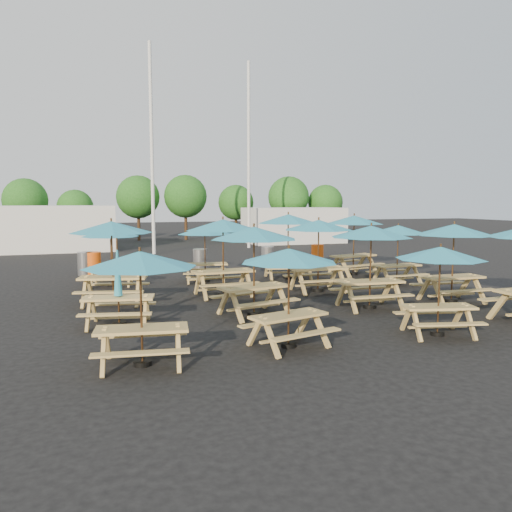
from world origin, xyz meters
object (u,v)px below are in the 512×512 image
object	(u,v)px
picnic_unit_11	(288,222)
picnic_unit_0	(140,265)
picnic_unit_8	(440,257)
picnic_unit_4	(289,260)
picnic_unit_14	(398,232)
picnic_unit_3	(110,235)
picnic_unit_5	(254,237)
picnic_unit_7	(205,233)
picnic_unit_1	(118,290)
picnic_unit_6	(223,229)
waste_bin_3	(268,257)
waste_bin_2	(200,260)
picnic_unit_2	(111,231)
waste_bin_4	(317,254)
picnic_unit_13	(454,234)
waste_bin_0	(85,264)
waste_bin_1	(94,264)
picnic_unit_9	(371,236)
picnic_unit_15	(354,223)
picnic_unit_10	(319,229)

from	to	relation	value
picnic_unit_11	picnic_unit_0	bearing A→B (deg)	-116.71
picnic_unit_8	picnic_unit_11	xyz separation A→B (m)	(0.05, 9.01, 0.45)
picnic_unit_4	picnic_unit_11	world-z (taller)	picnic_unit_11
picnic_unit_14	picnic_unit_3	bearing A→B (deg)	159.70
picnic_unit_5	picnic_unit_7	xyz separation A→B (m)	(0.06, 5.93, -0.24)
picnic_unit_0	picnic_unit_4	bearing A→B (deg)	12.60
picnic_unit_1	picnic_unit_6	xyz separation A→B (m)	(3.48, 2.96, 1.29)
picnic_unit_14	waste_bin_3	world-z (taller)	picnic_unit_14
picnic_unit_4	waste_bin_2	world-z (taller)	picnic_unit_4
picnic_unit_5	waste_bin_2	world-z (taller)	picnic_unit_5
picnic_unit_2	picnic_unit_14	distance (m)	10.10
waste_bin_4	picnic_unit_13	bearing A→B (deg)	-91.50
picnic_unit_3	picnic_unit_11	distance (m)	6.77
picnic_unit_11	waste_bin_0	world-z (taller)	picnic_unit_11
picnic_unit_11	waste_bin_1	distance (m)	8.27
picnic_unit_2	picnic_unit_11	distance (m)	7.48
picnic_unit_1	picnic_unit_7	distance (m)	6.96
picnic_unit_9	picnic_unit_15	xyz separation A→B (m)	(2.91, 5.96, 0.09)
picnic_unit_11	picnic_unit_14	xyz separation A→B (m)	(3.22, -2.70, -0.32)
picnic_unit_15	picnic_unit_1	bearing A→B (deg)	-162.60
picnic_unit_10	waste_bin_1	distance (m)	9.80
picnic_unit_10	picnic_unit_4	bearing A→B (deg)	-120.97
picnic_unit_0	waste_bin_4	bearing A→B (deg)	60.99
picnic_unit_2	picnic_unit_9	distance (m)	7.55
picnic_unit_15	waste_bin_2	world-z (taller)	picnic_unit_15
picnic_unit_0	picnic_unit_15	distance (m)	13.18
picnic_unit_8	picnic_unit_14	size ratio (longest dim) A/B	1.07
picnic_unit_10	picnic_unit_9	bearing A→B (deg)	-85.16
picnic_unit_4	picnic_unit_0	bearing A→B (deg)	169.93
picnic_unit_8	waste_bin_1	world-z (taller)	picnic_unit_8
picnic_unit_5	waste_bin_4	size ratio (longest dim) A/B	2.90
picnic_unit_7	picnic_unit_10	bearing A→B (deg)	-35.52
picnic_unit_3	waste_bin_2	size ratio (longest dim) A/B	2.48
picnic_unit_2	picnic_unit_7	size ratio (longest dim) A/B	1.21
picnic_unit_0	waste_bin_3	world-z (taller)	picnic_unit_0
picnic_unit_3	waste_bin_0	xyz separation A→B (m)	(-0.90, 3.13, -1.36)
picnic_unit_5	picnic_unit_10	distance (m)	4.20
picnic_unit_14	waste_bin_1	world-z (taller)	picnic_unit_14
picnic_unit_9	waste_bin_2	bearing A→B (deg)	111.13
picnic_unit_10	waste_bin_4	bearing A→B (deg)	64.54
picnic_unit_1	picnic_unit_5	world-z (taller)	picnic_unit_5
picnic_unit_11	picnic_unit_15	bearing A→B (deg)	10.21
picnic_unit_2	picnic_unit_0	bearing A→B (deg)	-74.70
picnic_unit_7	picnic_unit_8	xyz separation A→B (m)	(3.28, -9.19, -0.07)
picnic_unit_0	waste_bin_0	xyz separation A→B (m)	(-0.96, 12.51, -1.41)
picnic_unit_7	picnic_unit_15	size ratio (longest dim) A/B	0.83
picnic_unit_3	picnic_unit_6	xyz separation A→B (m)	(3.33, -3.17, 0.35)
picnic_unit_0	picnic_unit_1	xyz separation A→B (m)	(-0.21, 3.25, -1.00)
picnic_unit_11	waste_bin_2	size ratio (longest dim) A/B	2.99
picnic_unit_10	picnic_unit_15	distance (m)	4.38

